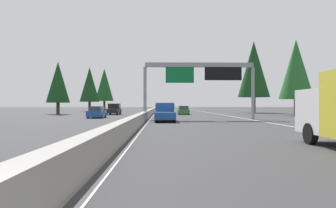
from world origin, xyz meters
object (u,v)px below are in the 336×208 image
at_px(sedan_far_left, 162,107).
at_px(pickup_far_right, 165,112).
at_px(sign_gantry_overhead, 201,74).
at_px(conifer_left_far, 104,85).
at_px(sedan_mid_right, 183,110).
at_px(conifer_right_near, 296,69).
at_px(conifer_right_mid, 254,69).
at_px(conifer_left_mid, 90,85).
at_px(conifer_left_near, 58,82).
at_px(oncoming_near, 97,112).
at_px(oncoming_far, 114,109).

bearing_deg(sedan_far_left, pickup_far_right, -179.90).
distance_m(sign_gantry_overhead, conifer_left_far, 68.08).
height_order(sedan_mid_right, conifer_right_near, conifer_right_near).
relative_size(conifer_right_mid, conifer_left_far, 1.13).
height_order(sign_gantry_overhead, pickup_far_right, sign_gantry_overhead).
xyz_separation_m(pickup_far_right, conifer_left_far, (68.17, 18.26, 6.98)).
xyz_separation_m(sedan_far_left, conifer_right_mid, (-63.13, -18.66, 8.24)).
bearing_deg(pickup_far_right, conifer_left_mid, 21.19).
distance_m(sign_gantry_overhead, conifer_left_near, 30.26).
relative_size(conifer_right_mid, conifer_left_near, 1.59).
xyz_separation_m(oncoming_near, conifer_left_mid, (38.03, 9.44, 5.91)).
bearing_deg(conifer_left_far, oncoming_near, -170.78).
bearing_deg(conifer_left_mid, sedan_far_left, -19.82).
bearing_deg(oncoming_near, conifer_right_mid, 132.01).
distance_m(conifer_left_mid, conifer_left_far, 21.79).
bearing_deg(conifer_right_near, pickup_far_right, 128.24).
height_order(oncoming_near, conifer_left_mid, conifer_left_mid).
relative_size(oncoming_far, conifer_left_near, 0.61).
distance_m(sedan_far_left, conifer_left_far, 33.88).
bearing_deg(conifer_left_far, sign_gantry_overhead, -160.79).
bearing_deg(oncoming_far, oncoming_near, -0.40).
height_order(oncoming_near, conifer_left_far, conifer_left_far).
bearing_deg(conifer_left_mid, oncoming_near, -166.06).
bearing_deg(oncoming_near, pickup_far_right, 45.57).
relative_size(oncoming_near, conifer_right_near, 0.38).
distance_m(conifer_right_mid, conifer_left_far, 51.05).
height_order(sedan_far_left, conifer_left_near, conifer_left_near).
bearing_deg(conifer_left_far, oncoming_far, -167.97).
distance_m(conifer_left_near, conifer_left_mid, 22.40).
bearing_deg(sedan_far_left, conifer_right_near, -165.82).
xyz_separation_m(oncoming_far, conifer_left_near, (1.85, 10.02, 4.68)).
bearing_deg(conifer_left_far, conifer_right_mid, -133.94).
xyz_separation_m(oncoming_far, conifer_right_near, (-6.38, -28.52, 6.12)).
distance_m(sedan_mid_right, conifer_right_near, 18.91).
bearing_deg(pickup_far_right, conifer_right_near, -51.76).
xyz_separation_m(sign_gantry_overhead, conifer_left_near, (20.11, 22.60, 0.46)).
height_order(oncoming_far, conifer_left_mid, conifer_left_mid).
relative_size(sign_gantry_overhead, sedan_far_left, 2.88).
distance_m(pickup_far_right, sedan_far_left, 95.88).
height_order(conifer_right_mid, conifer_left_mid, conifer_right_mid).
height_order(pickup_far_right, oncoming_near, pickup_far_right).
distance_m(pickup_far_right, conifer_left_near, 30.68).
xyz_separation_m(oncoming_near, conifer_left_near, (15.65, 9.92, 4.91)).
relative_size(sedan_mid_right, conifer_left_near, 0.48).
bearing_deg(pickup_far_right, conifer_right_mid, -29.45).
bearing_deg(conifer_left_mid, oncoming_far, -158.52).
xyz_separation_m(pickup_far_right, oncoming_near, (8.39, 8.56, -0.23)).
bearing_deg(conifer_left_near, conifer_left_far, -0.28).
xyz_separation_m(conifer_right_near, conifer_left_far, (52.36, 38.33, 0.86)).
height_order(sedan_mid_right, conifer_left_mid, conifer_left_mid).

